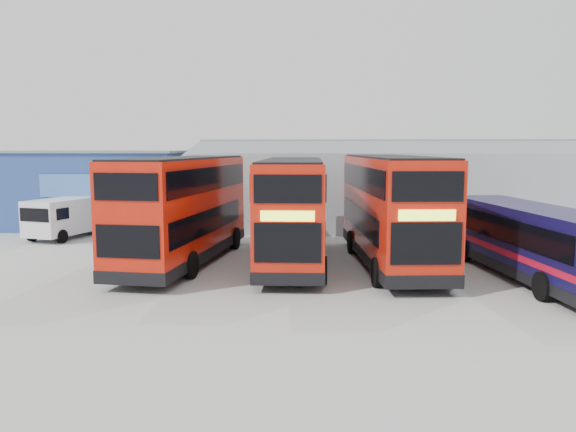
{
  "coord_description": "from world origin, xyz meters",
  "views": [
    {
      "loc": [
        1.39,
        -19.54,
        5.32
      ],
      "look_at": [
        -0.24,
        6.77,
        2.1
      ],
      "focal_mm": 35.0,
      "sensor_mm": 36.0,
      "label": 1
    }
  ],
  "objects_px": {
    "double_decker_centre": "(293,212)",
    "panel_van": "(68,216)",
    "maintenance_shed": "(418,187)",
    "single_decker_blue": "(532,244)",
    "double_decker_right": "(391,211)",
    "office_block": "(98,188)",
    "double_decker_left": "(184,211)"
  },
  "relations": [
    {
      "from": "double_decker_centre",
      "to": "panel_van",
      "type": "xyz_separation_m",
      "value": [
        -13.72,
        6.71,
        -1.08
      ]
    },
    {
      "from": "maintenance_shed",
      "to": "single_decker_blue",
      "type": "bearing_deg",
      "value": -83.78
    },
    {
      "from": "maintenance_shed",
      "to": "double_decker_centre",
      "type": "relative_size",
      "value": 2.67
    },
    {
      "from": "single_decker_blue",
      "to": "maintenance_shed",
      "type": "bearing_deg",
      "value": -92.12
    },
    {
      "from": "maintenance_shed",
      "to": "panel_van",
      "type": "relative_size",
      "value": 5.32
    },
    {
      "from": "double_decker_right",
      "to": "double_decker_centre",
      "type": "bearing_deg",
      "value": 173.82
    },
    {
      "from": "office_block",
      "to": "double_decker_left",
      "type": "xyz_separation_m",
      "value": [
        9.03,
        -12.36,
        -0.14
      ]
    },
    {
      "from": "office_block",
      "to": "maintenance_shed",
      "type": "height_order",
      "value": "maintenance_shed"
    },
    {
      "from": "office_block",
      "to": "double_decker_left",
      "type": "relative_size",
      "value": 1.04
    },
    {
      "from": "panel_van",
      "to": "double_decker_right",
      "type": "bearing_deg",
      "value": -5.26
    },
    {
      "from": "double_decker_left",
      "to": "double_decker_right",
      "type": "xyz_separation_m",
      "value": [
        9.45,
        0.17,
        0.03
      ]
    },
    {
      "from": "double_decker_left",
      "to": "maintenance_shed",
      "type": "bearing_deg",
      "value": -125.93
    },
    {
      "from": "double_decker_right",
      "to": "panel_van",
      "type": "distance_m",
      "value": 19.43
    },
    {
      "from": "double_decker_right",
      "to": "single_decker_blue",
      "type": "distance_m",
      "value": 5.99
    },
    {
      "from": "office_block",
      "to": "single_decker_blue",
      "type": "height_order",
      "value": "office_block"
    },
    {
      "from": "office_block",
      "to": "double_decker_right",
      "type": "distance_m",
      "value": 22.14
    },
    {
      "from": "office_block",
      "to": "double_decker_centre",
      "type": "distance_m",
      "value": 18.53
    },
    {
      "from": "office_block",
      "to": "double_decker_left",
      "type": "bearing_deg",
      "value": -53.84
    },
    {
      "from": "maintenance_shed",
      "to": "single_decker_blue",
      "type": "height_order",
      "value": "maintenance_shed"
    },
    {
      "from": "office_block",
      "to": "maintenance_shed",
      "type": "xyz_separation_m",
      "value": [
        22.0,
        2.01,
        0.02
      ]
    },
    {
      "from": "double_decker_right",
      "to": "panel_van",
      "type": "height_order",
      "value": "double_decker_right"
    },
    {
      "from": "office_block",
      "to": "double_decker_right",
      "type": "height_order",
      "value": "office_block"
    },
    {
      "from": "single_decker_blue",
      "to": "office_block",
      "type": "bearing_deg",
      "value": -40.04
    },
    {
      "from": "single_decker_blue",
      "to": "panel_van",
      "type": "height_order",
      "value": "single_decker_blue"
    },
    {
      "from": "double_decker_right",
      "to": "maintenance_shed",
      "type": "bearing_deg",
      "value": 70.88
    },
    {
      "from": "double_decker_left",
      "to": "double_decker_centre",
      "type": "relative_size",
      "value": 1.03
    },
    {
      "from": "panel_van",
      "to": "maintenance_shed",
      "type": "bearing_deg",
      "value": 34.08
    },
    {
      "from": "double_decker_left",
      "to": "office_block",
      "type": "bearing_deg",
      "value": -47.69
    },
    {
      "from": "office_block",
      "to": "double_decker_right",
      "type": "xyz_separation_m",
      "value": [
        18.48,
        -12.19,
        -0.11
      ]
    },
    {
      "from": "double_decker_left",
      "to": "single_decker_blue",
      "type": "relative_size",
      "value": 1.05
    },
    {
      "from": "maintenance_shed",
      "to": "double_decker_right",
      "type": "xyz_separation_m",
      "value": [
        -3.52,
        -14.2,
        -0.14
      ]
    },
    {
      "from": "panel_van",
      "to": "double_decker_centre",
      "type": "bearing_deg",
      "value": -10.85
    }
  ]
}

